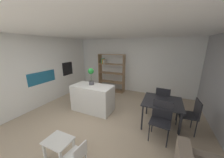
{
  "coord_description": "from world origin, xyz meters",
  "views": [
    {
      "loc": [
        1.72,
        -2.74,
        2.2
      ],
      "look_at": [
        0.2,
        0.63,
        1.2
      ],
      "focal_mm": 19.1,
      "sensor_mm": 36.0,
      "label": 1
    }
  ],
  "objects": [
    {
      "name": "dining_chair_near",
      "position": [
        1.77,
        0.06,
        0.57
      ],
      "size": [
        0.5,
        0.47,
        0.95
      ],
      "rotation": [
        0.0,
        0.0,
        -0.1
      ],
      "color": "#232328",
      "rests_on": "ground_plane"
    },
    {
      "name": "child_chair_right",
      "position": [
        0.43,
        -1.42,
        0.3
      ],
      "size": [
        0.35,
        0.35,
        0.54
      ],
      "rotation": [
        0.0,
        0.0,
        -1.68
      ],
      "color": "white",
      "rests_on": "ground_plane"
    },
    {
      "name": "tall_cabinet_run_left",
      "position": [
        -2.77,
        0.0,
        1.29
      ],
      "size": [
        0.63,
        5.42,
        2.58
      ],
      "primitive_type": "cube",
      "color": "white",
      "rests_on": "ground_plane"
    },
    {
      "name": "dining_table",
      "position": [
        1.76,
        0.57,
        0.68
      ],
      "size": [
        1.01,
        0.99,
        0.76
      ],
      "color": "#232328",
      "rests_on": "ground_plane"
    },
    {
      "name": "child_table",
      "position": [
        -0.03,
        -1.42,
        0.36
      ],
      "size": [
        0.51,
        0.41,
        0.45
      ],
      "color": "silver",
      "rests_on": "ground_plane"
    },
    {
      "name": "dining_chair_window_side",
      "position": [
        2.48,
        0.58,
        0.56
      ],
      "size": [
        0.46,
        0.47,
        0.92
      ],
      "rotation": [
        0.0,
        0.0,
        -1.5
      ],
      "color": "#232328",
      "rests_on": "ground_plane"
    },
    {
      "name": "built_in_oven",
      "position": [
        -2.43,
        1.42,
        1.21
      ],
      "size": [
        0.06,
        0.56,
        0.58
      ],
      "color": "black",
      "rests_on": "ground_plane"
    },
    {
      "name": "ground_plane",
      "position": [
        0.0,
        0.0,
        0.0
      ],
      "size": [
        8.62,
        8.62,
        0.0
      ],
      "primitive_type": "plane",
      "color": "tan"
    },
    {
      "name": "dining_chair_far",
      "position": [
        1.75,
        1.08,
        0.57
      ],
      "size": [
        0.42,
        0.47,
        0.98
      ],
      "rotation": [
        0.0,
        0.0,
        3.1
      ],
      "color": "#232328",
      "rests_on": "ground_plane"
    },
    {
      "name": "ceiling_slab",
      "position": [
        0.0,
        0.0,
        2.61
      ],
      "size": [
        6.28,
        6.01,
        0.06
      ],
      "color": "white",
      "rests_on": "ground_plane"
    },
    {
      "name": "kitchen_island",
      "position": [
        -0.49,
        0.51,
        0.46
      ],
      "size": [
        1.39,
        0.72,
        0.91
      ],
      "primitive_type": "cube",
      "color": "white",
      "rests_on": "ground_plane"
    },
    {
      "name": "back_partition",
      "position": [
        0.0,
        2.97,
        1.29
      ],
      "size": [
        6.28,
        0.06,
        2.58
      ],
      "primitive_type": "cube",
      "color": "white",
      "rests_on": "ground_plane"
    },
    {
      "name": "open_bookshelf",
      "position": [
        -0.73,
        2.56,
        0.97
      ],
      "size": [
        1.32,
        0.36,
        1.85
      ],
      "color": "#997551",
      "rests_on": "ground_plane"
    },
    {
      "name": "cabinet_niche_splashback",
      "position": [
        -2.45,
        0.13,
        1.08
      ],
      "size": [
        0.01,
        1.09,
        0.44
      ],
      "color": "#1E6084",
      "rests_on": "ground_plane"
    },
    {
      "name": "potted_plant_on_island",
      "position": [
        -0.57,
        0.59,
        1.27
      ],
      "size": [
        0.2,
        0.2,
        0.58
      ],
      "color": "#4C4C51",
      "rests_on": "kitchen_island"
    }
  ]
}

